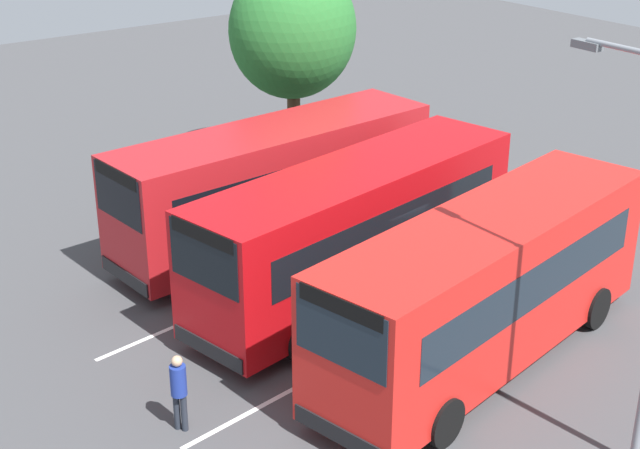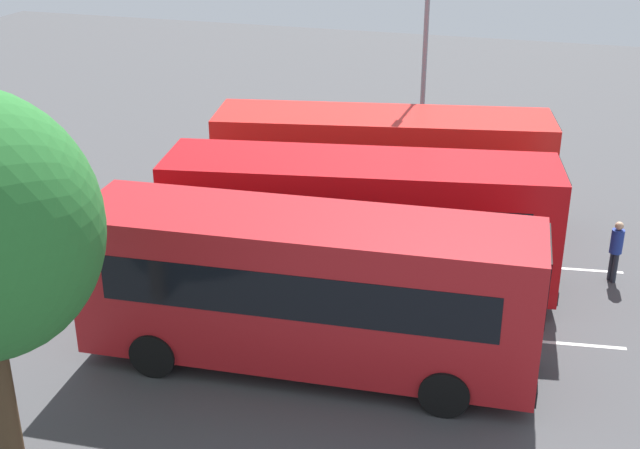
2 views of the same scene
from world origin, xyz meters
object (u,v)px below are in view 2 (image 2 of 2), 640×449
bus_center_left (361,220)px  pedestrian (616,247)px  bus_far_left (308,287)px  street_lamp (423,52)px  bus_center_right (383,166)px

bus_center_left → pedestrian: (6.16, 2.33, -0.90)m
bus_far_left → street_lamp: (0.05, 11.77, 2.52)m
bus_center_right → pedestrian: bearing=-25.7°
bus_far_left → bus_center_right: (-0.25, 7.76, 0.00)m
bus_center_right → street_lamp: (0.30, 4.01, 2.52)m
bus_center_left → street_lamp: street_lamp is taller
bus_far_left → street_lamp: 12.04m
bus_far_left → pedestrian: size_ratio=5.84×
pedestrian → street_lamp: bearing=-75.3°
street_lamp → bus_center_right: bearing=-3.4°
bus_far_left → bus_center_left: size_ratio=0.99×
bus_far_left → bus_center_right: same height
bus_far_left → street_lamp: size_ratio=1.27×
bus_center_right → pedestrian: bus_center_right is taller
street_lamp → bus_far_left: bearing=0.6°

